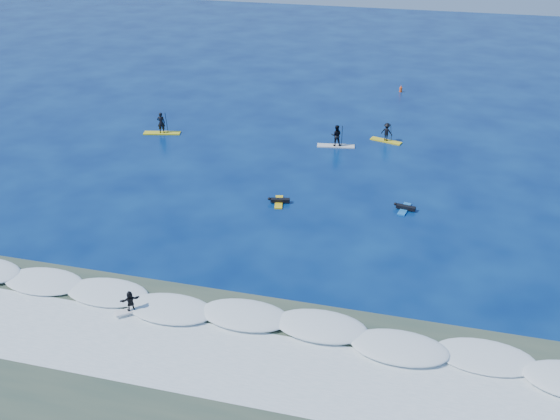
% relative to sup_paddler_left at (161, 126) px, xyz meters
% --- Properties ---
extents(ground, '(160.00, 160.00, 0.00)m').
position_rel_sup_paddler_left_xyz_m(ground, '(14.13, -13.95, -0.72)').
color(ground, '#03154A').
rests_on(ground, ground).
extents(shallow_water, '(90.00, 13.00, 0.01)m').
position_rel_sup_paddler_left_xyz_m(shallow_water, '(14.13, -27.95, -0.71)').
color(shallow_water, '#344739').
rests_on(shallow_water, ground).
extents(breaking_wave, '(40.00, 6.00, 0.30)m').
position_rel_sup_paddler_left_xyz_m(breaking_wave, '(14.13, -23.95, -0.72)').
color(breaking_wave, white).
rests_on(breaking_wave, ground).
extents(whitewater, '(34.00, 5.00, 0.02)m').
position_rel_sup_paddler_left_xyz_m(whitewater, '(14.13, -26.95, -0.72)').
color(whitewater, silver).
rests_on(whitewater, ground).
extents(sup_paddler_left, '(3.36, 1.54, 2.29)m').
position_rel_sup_paddler_left_xyz_m(sup_paddler_left, '(0.00, 0.00, 0.00)').
color(sup_paddler_left, yellow).
rests_on(sup_paddler_left, ground).
extents(sup_paddler_center, '(3.26, 1.27, 2.23)m').
position_rel_sup_paddler_left_xyz_m(sup_paddler_center, '(15.64, 0.87, 0.12)').
color(sup_paddler_center, silver).
rests_on(sup_paddler_center, ground).
extents(sup_paddler_right, '(2.84, 1.47, 1.93)m').
position_rel_sup_paddler_left_xyz_m(sup_paddler_right, '(19.67, 3.10, 0.04)').
color(sup_paddler_right, yellow).
rests_on(sup_paddler_right, ground).
extents(prone_paddler_near, '(1.57, 2.04, 0.41)m').
position_rel_sup_paddler_left_xyz_m(prone_paddler_near, '(13.56, -10.46, -0.57)').
color(prone_paddler_near, yellow).
rests_on(prone_paddler_near, ground).
extents(prone_paddler_far, '(1.54, 2.00, 0.41)m').
position_rel_sup_paddler_left_xyz_m(prone_paddler_far, '(22.23, -9.30, -0.58)').
color(prone_paddler_far, blue).
rests_on(prone_paddler_far, ground).
extents(wave_surfer, '(1.62, 1.43, 1.23)m').
position_rel_sup_paddler_left_xyz_m(wave_surfer, '(9.22, -24.67, 0.01)').
color(wave_surfer, white).
rests_on(wave_surfer, breaking_wave).
extents(marker_buoy, '(0.31, 0.31, 0.75)m').
position_rel_sup_paddler_left_xyz_m(marker_buoy, '(19.72, 17.76, -0.39)').
color(marker_buoy, '#FF4F16').
rests_on(marker_buoy, ground).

